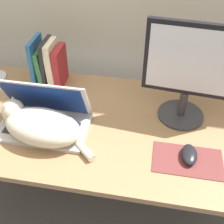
% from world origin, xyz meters
% --- Properties ---
extents(desk, '(1.49, 0.73, 0.75)m').
position_xyz_m(desk, '(0.00, 0.36, 0.68)').
color(desk, '#93704C').
rests_on(desk, ground_plane).
extents(laptop, '(0.39, 0.23, 0.23)m').
position_xyz_m(laptop, '(-0.20, 0.29, 0.80)').
color(laptop, '#B7B7BC').
rests_on(laptop, desk).
extents(cat, '(0.44, 0.23, 0.15)m').
position_xyz_m(cat, '(-0.19, 0.23, 0.82)').
color(cat, beige).
rests_on(cat, desk).
extents(external_monitor, '(0.39, 0.21, 0.46)m').
position_xyz_m(external_monitor, '(0.39, 0.47, 1.00)').
color(external_monitor, '#333338').
rests_on(external_monitor, desk).
extents(mousepad, '(0.28, 0.16, 0.00)m').
position_xyz_m(mousepad, '(0.42, 0.20, 0.76)').
color(mousepad, brown).
rests_on(mousepad, desk).
extents(computer_mouse, '(0.06, 0.11, 0.03)m').
position_xyz_m(computer_mouse, '(0.43, 0.22, 0.77)').
color(computer_mouse, black).
rests_on(computer_mouse, mousepad).
extents(book_row, '(0.16, 0.15, 0.25)m').
position_xyz_m(book_row, '(-0.29, 0.62, 0.87)').
color(book_row, '#285B93').
rests_on(book_row, desk).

